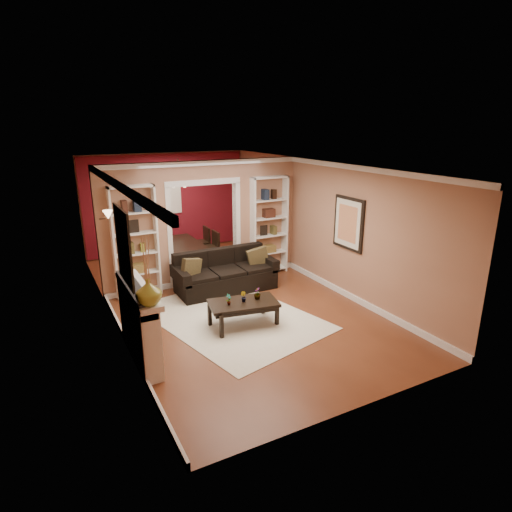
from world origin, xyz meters
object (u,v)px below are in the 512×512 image
bookshelf_left (135,242)px  bookshelf_right (269,226)px  fireplace (141,323)px  dining_table (183,254)px  sofa (226,271)px  coffee_table (243,314)px

bookshelf_left → bookshelf_right: size_ratio=1.00×
fireplace → dining_table: fireplace is taller
sofa → fireplace: 2.99m
bookshelf_left → bookshelf_right: 3.10m
bookshelf_left → sofa: bearing=-18.6°
bookshelf_left → bookshelf_right: same height
sofa → dining_table: size_ratio=1.31×
dining_table → bookshelf_left: bearing=135.9°
sofa → coffee_table: bearing=-103.6°
fireplace → sofa: bearing=40.8°
sofa → coffee_table: sofa is taller
bookshelf_left → dining_table: bearing=45.9°
coffee_table → dining_table: dining_table is taller
fireplace → dining_table: bearing=63.6°
dining_table → sofa: bearing=-172.9°
fireplace → dining_table: size_ratio=1.02×
bookshelf_left → coffee_table: bearing=-60.0°
coffee_table → bookshelf_left: bearing=130.4°
coffee_table → bookshelf_left: bookshelf_left is taller
coffee_table → fireplace: size_ratio=0.70×
sofa → dining_table: (-0.26, 2.09, -0.13)m
coffee_table → dining_table: bearing=98.1°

